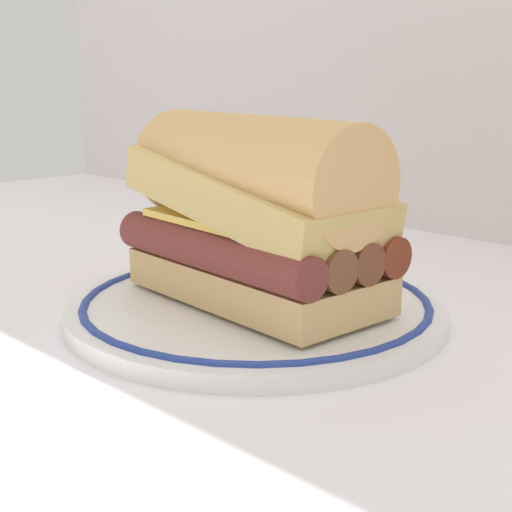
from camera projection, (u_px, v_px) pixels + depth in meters
name	position (u px, v px, depth m)	size (l,w,h in m)	color
ground_plane	(244.00, 336.00, 0.50)	(1.50, 1.50, 0.00)	white
plate	(256.00, 307.00, 0.54)	(0.27, 0.27, 0.01)	white
sausage_sandwich	(256.00, 211.00, 0.52)	(0.19, 0.12, 0.13)	tan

